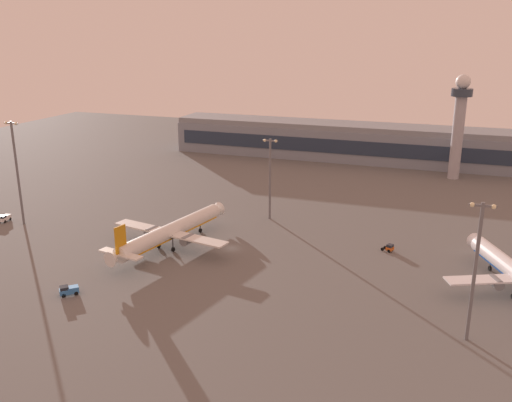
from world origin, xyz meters
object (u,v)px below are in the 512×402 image
(maintenance_van, at_px, (69,290))
(apron_light_east, at_px, (476,264))
(control_tower, at_px, (459,120))
(apron_light_west, at_px, (270,174))
(baggage_tractor, at_px, (4,218))
(airplane_near_gate, at_px, (170,232))
(apron_light_central, at_px, (17,168))
(pushback_tug, at_px, (389,248))

(maintenance_van, distance_m, apron_light_east, 86.06)
(control_tower, bearing_deg, apron_light_east, -87.77)
(apron_light_west, bearing_deg, baggage_tractor, -158.16)
(baggage_tractor, distance_m, apron_light_west, 83.78)
(baggage_tractor, distance_m, apron_light_east, 138.26)
(airplane_near_gate, xyz_separation_m, apron_light_west, (17.75, 32.24, 10.11))
(maintenance_van, xyz_separation_m, apron_light_central, (-43.92, 35.25, 16.58))
(control_tower, xyz_separation_m, apron_light_central, (-123.12, -103.13, -5.84))
(control_tower, relative_size, airplane_near_gate, 0.88)
(control_tower, bearing_deg, maintenance_van, -119.78)
(maintenance_van, relative_size, apron_light_west, 0.17)
(baggage_tractor, height_order, apron_light_east, apron_light_east)
(airplane_near_gate, distance_m, maintenance_van, 34.56)
(maintenance_van, xyz_separation_m, baggage_tractor, (-51.08, 34.95, 0.00))
(maintenance_van, bearing_deg, apron_light_central, 7.15)
(pushback_tug, distance_m, baggage_tractor, 116.83)
(maintenance_van, bearing_deg, apron_light_west, -65.44)
(maintenance_van, bearing_deg, pushback_tug, -96.02)
(maintenance_van, relative_size, apron_light_central, 0.14)
(control_tower, distance_m, pushback_tug, 91.71)
(baggage_tractor, bearing_deg, apron_light_east, 162.67)
(pushback_tug, relative_size, maintenance_van, 0.81)
(pushback_tug, height_order, baggage_tractor, baggage_tractor)
(baggage_tractor, bearing_deg, airplane_near_gate, 171.55)
(control_tower, bearing_deg, apron_light_central, -140.05)
(control_tower, distance_m, airplane_near_gate, 128.25)
(airplane_near_gate, relative_size, apron_light_west, 1.81)
(pushback_tug, bearing_deg, maintenance_van, -29.96)
(apron_light_west, relative_size, apron_light_east, 0.92)
(airplane_near_gate, bearing_deg, apron_light_west, 71.93)
(airplane_near_gate, xyz_separation_m, pushback_tug, (56.75, 17.19, -3.44))
(pushback_tug, bearing_deg, apron_light_central, -59.96)
(maintenance_van, height_order, apron_light_east, apron_light_east)
(apron_light_central, bearing_deg, pushback_tug, 8.08)
(apron_light_central, bearing_deg, airplane_near_gate, -1.96)
(pushback_tug, relative_size, apron_light_east, 0.13)
(airplane_near_gate, xyz_separation_m, maintenance_van, (-7.93, -33.48, -3.33))
(airplane_near_gate, height_order, apron_light_west, apron_light_west)
(maintenance_van, distance_m, apron_light_central, 58.71)
(baggage_tractor, bearing_deg, maintenance_van, 138.60)
(control_tower, distance_m, apron_light_east, 128.40)
(maintenance_van, height_order, baggage_tractor, same)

